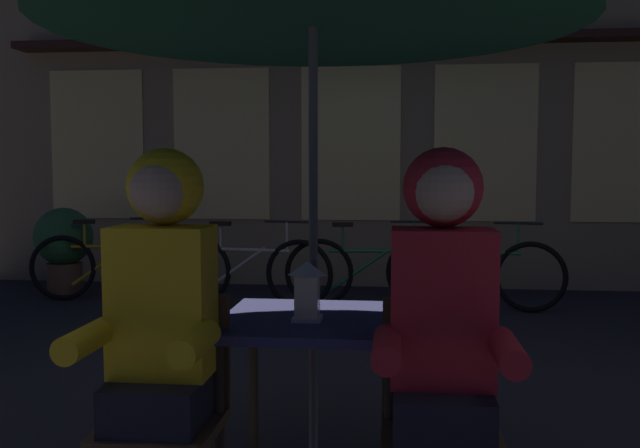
{
  "coord_description": "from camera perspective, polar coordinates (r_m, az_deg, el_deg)",
  "views": [
    {
      "loc": [
        0.33,
        -2.73,
        1.33
      ],
      "look_at": [
        0.0,
        0.24,
        1.09
      ],
      "focal_mm": 39.42,
      "sensor_mm": 36.0,
      "label": 1
    }
  ],
  "objects": [
    {
      "name": "cafe_table",
      "position": [
        2.84,
        -0.54,
        -9.54
      ],
      "size": [
        0.72,
        0.72,
        0.74
      ],
      "color": "navy",
      "rests_on": "ground_plane"
    },
    {
      "name": "lantern",
      "position": [
        2.72,
        -1.04,
        -5.34
      ],
      "size": [
        0.11,
        0.11,
        0.23
      ],
      "color": "white",
      "rests_on": "cafe_table"
    },
    {
      "name": "chair_left",
      "position": [
        2.63,
        -12.29,
        -14.14
      ],
      "size": [
        0.4,
        0.4,
        0.87
      ],
      "color": "#513823",
      "rests_on": "ground_plane"
    },
    {
      "name": "chair_right",
      "position": [
        2.51,
        9.73,
        -15.04
      ],
      "size": [
        0.4,
        0.4,
        0.87
      ],
      "color": "#513823",
      "rests_on": "ground_plane"
    },
    {
      "name": "person_left_hooded",
      "position": [
        2.49,
        -12.85,
        -6.74
      ],
      "size": [
        0.45,
        0.56,
        1.4
      ],
      "color": "black",
      "rests_on": "ground_plane"
    },
    {
      "name": "person_right_hooded",
      "position": [
        2.36,
        9.94,
        -7.31
      ],
      "size": [
        0.45,
        0.56,
        1.4
      ],
      "color": "black",
      "rests_on": "ground_plane"
    },
    {
      "name": "shopfront_building",
      "position": [
        8.32,
        7.96,
        16.72
      ],
      "size": [
        10.0,
        0.93,
        6.2
      ],
      "color": "#937A56",
      "rests_on": "ground_plane"
    },
    {
      "name": "bicycle_nearest",
      "position": [
        7.39,
        -16.4,
        -3.27
      ],
      "size": [
        1.66,
        0.33,
        0.84
      ],
      "color": "black",
      "rests_on": "ground_plane"
    },
    {
      "name": "bicycle_second",
      "position": [
        6.82,
        -5.86,
        -3.76
      ],
      "size": [
        1.67,
        0.28,
        0.84
      ],
      "color": "black",
      "rests_on": "ground_plane"
    },
    {
      "name": "bicycle_third",
      "position": [
        6.72,
        4.25,
        -3.86
      ],
      "size": [
        1.68,
        0.14,
        0.84
      ],
      "color": "black",
      "rests_on": "ground_plane"
    },
    {
      "name": "bicycle_fourth",
      "position": [
        6.76,
        12.38,
        -3.91
      ],
      "size": [
        1.67,
        0.32,
        0.84
      ],
      "color": "black",
      "rests_on": "ground_plane"
    },
    {
      "name": "potted_plant",
      "position": [
        7.8,
        -20.09,
        -1.5
      ],
      "size": [
        0.6,
        0.6,
        0.92
      ],
      "color": "brown",
      "rests_on": "ground_plane"
    }
  ]
}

